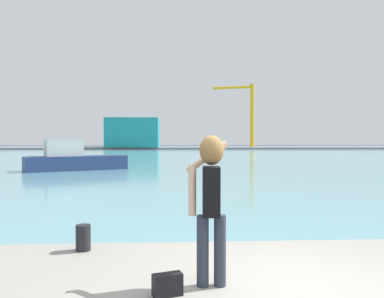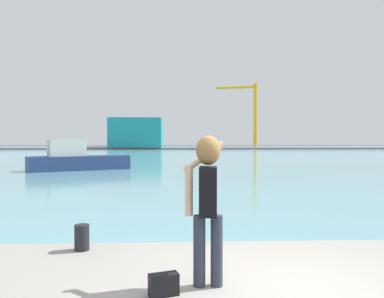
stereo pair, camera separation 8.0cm
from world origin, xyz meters
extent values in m
plane|color=#334751|center=(0.00, 50.00, 0.00)|extent=(220.00, 220.00, 0.00)
cube|color=#6BA8B2|center=(0.00, 52.00, 0.01)|extent=(140.00, 100.00, 0.02)
cube|color=gray|center=(0.00, 92.00, 0.25)|extent=(140.00, 20.00, 0.49)
cylinder|color=#2D3342|center=(-0.89, 0.13, 0.88)|extent=(0.14, 0.14, 0.82)
cylinder|color=#2D3342|center=(-0.69, 0.13, 0.88)|extent=(0.14, 0.14, 0.82)
cube|color=black|center=(-0.79, 0.13, 1.57)|extent=(0.23, 0.36, 0.56)
sphere|color=#E0B293|center=(-0.79, 0.13, 2.03)|extent=(0.22, 0.22, 0.22)
ellipsoid|color=olive|center=(-0.79, 0.11, 2.04)|extent=(0.28, 0.26, 0.34)
cylinder|color=#E0B293|center=(-1.01, 0.13, 1.58)|extent=(0.09, 0.09, 0.58)
cylinder|color=#E0B293|center=(-0.82, 0.36, 1.95)|extent=(0.53, 0.13, 0.40)
cube|color=black|center=(-0.81, 0.48, 2.12)|extent=(0.02, 0.07, 0.14)
cube|color=black|center=(-1.29, -0.11, 0.59)|extent=(0.35, 0.23, 0.24)
cylinder|color=black|center=(-2.60, 1.61, 0.67)|extent=(0.22, 0.22, 0.39)
cube|color=navy|center=(-8.13, 23.03, 0.53)|extent=(7.18, 5.00, 1.02)
cube|color=silver|center=(-8.91, 22.64, 1.62)|extent=(2.88, 2.48, 1.17)
cube|color=teal|center=(-10.69, 88.17, 3.96)|extent=(12.29, 13.35, 6.95)
cylinder|color=yellow|center=(19.17, 89.99, 8.54)|extent=(1.00, 1.00, 16.11)
cylinder|color=yellow|center=(14.32, 91.42, 15.80)|extent=(9.91, 3.55, 0.70)
camera|label=1|loc=(-1.24, -4.11, 2.16)|focal=34.79mm
camera|label=2|loc=(-1.16, -4.11, 2.16)|focal=34.79mm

